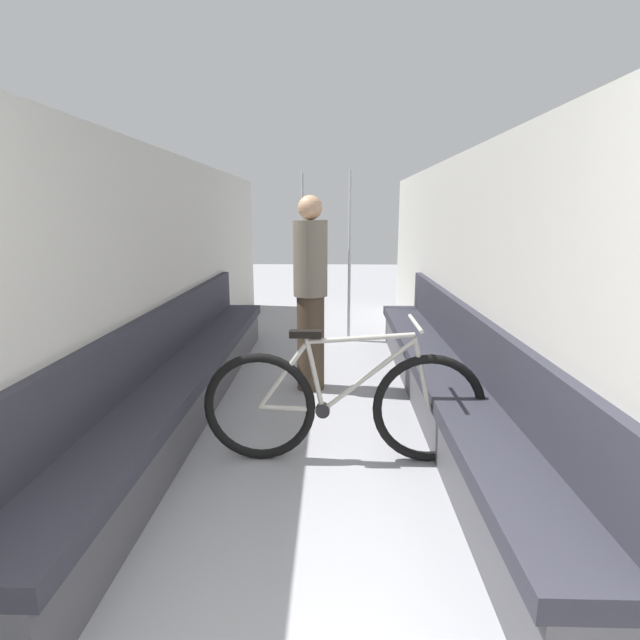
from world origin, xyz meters
TOP-DOWN VIEW (x-y plane):
  - wall_left at (-1.28, 3.20)m, footprint 0.10×9.60m
  - wall_right at (1.28, 3.20)m, footprint 0.10×9.60m
  - bench_seat_row_left at (-1.03, 3.22)m, footprint 0.46×4.86m
  - bench_seat_row_right at (1.03, 3.22)m, footprint 0.46×4.86m
  - bicycle at (0.22, 2.48)m, footprint 1.80×0.46m
  - grab_pole_near at (0.34, 5.60)m, footprint 0.08×0.08m
  - grab_pole_far at (-0.23, 5.66)m, footprint 0.08×0.08m
  - passenger_standing at (-0.05, 3.83)m, footprint 0.30×0.30m

SIDE VIEW (x-z plane):
  - bench_seat_row_left at x=-1.03m, z-range -0.14..0.71m
  - bench_seat_row_right at x=1.03m, z-range -0.14..0.71m
  - bicycle at x=0.22m, z-range -0.09..0.84m
  - passenger_standing at x=-0.05m, z-range 0.03..1.76m
  - grab_pole_near at x=0.34m, z-range -0.03..2.04m
  - grab_pole_far at x=-0.23m, z-range -0.03..2.04m
  - wall_left at x=-1.28m, z-range 0.00..2.08m
  - wall_right at x=1.28m, z-range 0.00..2.08m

